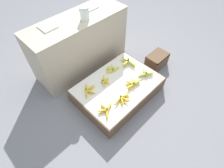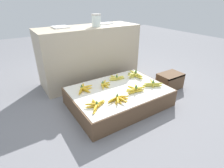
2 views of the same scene
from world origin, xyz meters
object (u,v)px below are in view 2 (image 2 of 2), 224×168
at_px(banana_bunch_middle_midright, 116,78).
at_px(banana_bunch_middle_right, 135,75).
at_px(banana_bunch_front_midright, 135,89).
at_px(glass_jar, 96,20).
at_px(banana_bunch_front_right, 153,84).
at_px(banana_bunch_front_left, 96,105).
at_px(wooden_crate, 170,81).
at_px(banana_bunch_middle_midleft, 104,84).
at_px(foam_tray_white, 61,27).
at_px(banana_bunch_front_midleft, 118,99).
at_px(banana_bunch_middle_left, 84,89).

relative_size(banana_bunch_middle_midright, banana_bunch_middle_right, 0.83).
height_order(banana_bunch_front_midright, glass_jar, glass_jar).
distance_m(banana_bunch_front_right, glass_jar, 1.15).
relative_size(banana_bunch_front_left, glass_jar, 1.39).
distance_m(wooden_crate, glass_jar, 1.35).
bearing_deg(banana_bunch_middle_midleft, banana_bunch_front_midright, -53.12).
bearing_deg(wooden_crate, banana_bunch_front_left, -173.41).
height_order(banana_bunch_front_left, banana_bunch_front_right, banana_bunch_front_right).
bearing_deg(banana_bunch_front_midright, banana_bunch_middle_right, 51.07).
height_order(banana_bunch_front_left, glass_jar, glass_jar).
height_order(banana_bunch_middle_midright, foam_tray_white, foam_tray_white).
xyz_separation_m(banana_bunch_middle_midright, banana_bunch_middle_right, (0.26, -0.07, 0.01)).
bearing_deg(banana_bunch_middle_midleft, glass_jar, 68.25).
relative_size(banana_bunch_front_right, glass_jar, 1.36).
xyz_separation_m(wooden_crate, banana_bunch_middle_midleft, (-0.98, 0.20, 0.13)).
xyz_separation_m(glass_jar, foam_tray_white, (-0.45, 0.19, -0.08)).
relative_size(banana_bunch_front_right, banana_bunch_middle_midright, 1.00).
xyz_separation_m(banana_bunch_front_midleft, glass_jar, (0.28, 0.95, 0.68)).
relative_size(banana_bunch_front_midleft, banana_bunch_middle_right, 0.92).
bearing_deg(wooden_crate, banana_bunch_middle_left, 169.39).
bearing_deg(banana_bunch_middle_midleft, banana_bunch_front_left, -130.94).
xyz_separation_m(banana_bunch_front_midright, banana_bunch_middle_midleft, (-0.23, 0.31, -0.01)).
bearing_deg(banana_bunch_front_midleft, banana_bunch_front_midright, 12.95).
relative_size(banana_bunch_front_midright, banana_bunch_middle_midright, 1.18).
xyz_separation_m(banana_bunch_front_right, foam_tray_white, (-0.72, 1.08, 0.59)).
bearing_deg(banana_bunch_middle_midright, banana_bunch_front_midright, -90.00).
height_order(banana_bunch_front_right, foam_tray_white, foam_tray_white).
bearing_deg(banana_bunch_front_right, banana_bunch_front_midleft, -174.40).
bearing_deg(banana_bunch_middle_right, banana_bunch_middle_midright, 164.97).
bearing_deg(banana_bunch_middle_right, banana_bunch_middle_midleft, -178.64).
bearing_deg(foam_tray_white, wooden_crate, -38.67).
distance_m(banana_bunch_middle_right, glass_jar, 0.91).
relative_size(banana_bunch_middle_midright, glass_jar, 1.36).
height_order(banana_bunch_front_midright, banana_bunch_middle_midright, banana_bunch_front_midright).
xyz_separation_m(banana_bunch_front_midleft, banana_bunch_front_right, (0.55, 0.05, 0.01)).
bearing_deg(banana_bunch_middle_left, banana_bunch_front_left, -96.20).
bearing_deg(banana_bunch_front_midleft, banana_bunch_middle_midleft, 82.78).
bearing_deg(banana_bunch_front_midleft, glass_jar, 73.74).
bearing_deg(glass_jar, banana_bunch_front_right, -73.16).
height_order(banana_bunch_front_midleft, banana_bunch_middle_left, banana_bunch_middle_left).
distance_m(banana_bunch_middle_left, banana_bunch_middle_midleft, 0.26).
xyz_separation_m(banana_bunch_middle_midleft, foam_tray_white, (-0.22, 0.76, 0.60)).
height_order(banana_bunch_front_left, banana_bunch_middle_left, banana_bunch_middle_left).
relative_size(wooden_crate, banana_bunch_middle_right, 1.26).
bearing_deg(banana_bunch_middle_midright, banana_bunch_front_right, -56.30).
bearing_deg(banana_bunch_middle_midright, banana_bunch_middle_midleft, -160.71).
distance_m(banana_bunch_front_midleft, glass_jar, 1.20).
bearing_deg(banana_bunch_front_left, banana_bunch_middle_midright, 38.75).
relative_size(wooden_crate, banana_bunch_front_midright, 1.29).
bearing_deg(banana_bunch_middle_midleft, banana_bunch_middle_midright, 19.29).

